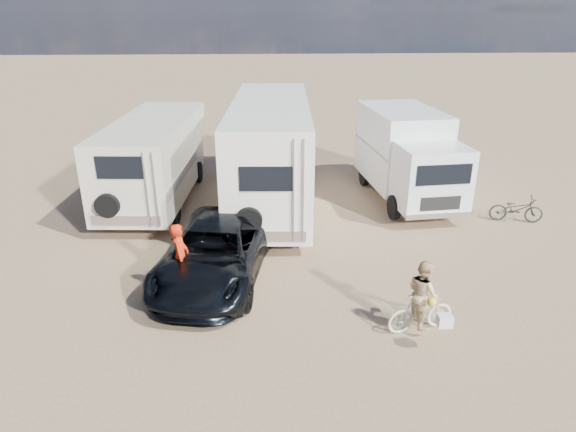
{
  "coord_description": "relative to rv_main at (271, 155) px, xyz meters",
  "views": [
    {
      "loc": [
        -0.78,
        -9.75,
        6.4
      ],
      "look_at": [
        -0.12,
        2.45,
        1.3
      ],
      "focal_mm": 31.01,
      "sensor_mm": 36.0,
      "label": 1
    }
  ],
  "objects": [
    {
      "name": "bike_man",
      "position": [
        -2.28,
        -5.88,
        -1.32
      ],
      "size": [
        1.81,
        0.69,
        0.94
      ],
      "primitive_type": "imported",
      "rotation": [
        0.0,
        0.0,
        1.61
      ],
      "color": "#D25314",
      "rests_on": "ground"
    },
    {
      "name": "rider_man",
      "position": [
        -2.28,
        -5.88,
        -0.97
      ],
      "size": [
        0.41,
        0.61,
        1.63
      ],
      "primitive_type": "imported",
      "rotation": [
        0.0,
        0.0,
        1.61
      ],
      "color": "red",
      "rests_on": "ground"
    },
    {
      "name": "cooler",
      "position": [
        0.1,
        -2.5,
        -1.56
      ],
      "size": [
        0.69,
        0.61,
        0.46
      ],
      "primitive_type": "cube",
      "rotation": [
        0.0,
        0.0,
        -0.4
      ],
      "color": "teal",
      "rests_on": "ground"
    },
    {
      "name": "crate",
      "position": [
        0.84,
        -3.4,
        -1.62
      ],
      "size": [
        0.51,
        0.51,
        0.33
      ],
      "primitive_type": "cube",
      "rotation": [
        0.0,
        0.0,
        0.32
      ],
      "color": "#996E56",
      "rests_on": "ground"
    },
    {
      "name": "ground",
      "position": [
        0.48,
        -6.74,
        -1.79
      ],
      "size": [
        140.0,
        140.0,
        0.0
      ],
      "primitive_type": "plane",
      "color": "#9A7D5C",
      "rests_on": "ground"
    },
    {
      "name": "dark_suv",
      "position": [
        -1.52,
        -5.16,
        -1.07
      ],
      "size": [
        3.25,
        5.51,
        1.44
      ],
      "primitive_type": "imported",
      "rotation": [
        0.0,
        0.0,
        -0.18
      ],
      "color": "black",
      "rests_on": "ground"
    },
    {
      "name": "rider_woman",
      "position": [
        3.0,
        -7.71,
        -1.04
      ],
      "size": [
        0.71,
        0.83,
        1.49
      ],
      "primitive_type": "imported",
      "rotation": [
        0.0,
        0.0,
        1.79
      ],
      "color": "#CFB483",
      "rests_on": "ground"
    },
    {
      "name": "bike_parked",
      "position": [
        7.86,
        -2.04,
        -1.35
      ],
      "size": [
        1.74,
        0.92,
        0.87
      ],
      "primitive_type": "imported",
      "rotation": [
        0.0,
        0.0,
        1.35
      ],
      "color": "black",
      "rests_on": "ground"
    },
    {
      "name": "bike_woman",
      "position": [
        3.0,
        -7.71,
        -1.33
      ],
      "size": [
        1.56,
        0.74,
        0.91
      ],
      "primitive_type": "imported",
      "rotation": [
        0.0,
        0.0,
        1.79
      ],
      "color": "beige",
      "rests_on": "ground"
    },
    {
      "name": "rv_left",
      "position": [
        -4.06,
        0.54,
        -0.34
      ],
      "size": [
        2.85,
        7.14,
        2.89
      ],
      "primitive_type": null,
      "rotation": [
        0.0,
        0.0,
        -0.07
      ],
      "color": "silver",
      "rests_on": "ground"
    },
    {
      "name": "rv_main",
      "position": [
        0.0,
        0.0,
        0.0
      ],
      "size": [
        2.93,
        8.7,
        3.57
      ],
      "primitive_type": null,
      "rotation": [
        0.0,
        0.0,
        -0.05
      ],
      "color": "white",
      "rests_on": "ground"
    },
    {
      "name": "box_truck",
      "position": [
        4.85,
        0.2,
        -0.23
      ],
      "size": [
        2.81,
        5.86,
        3.11
      ],
      "primitive_type": null,
      "rotation": [
        0.0,
        0.0,
        0.09
      ],
      "color": "white",
      "rests_on": "ground"
    }
  ]
}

